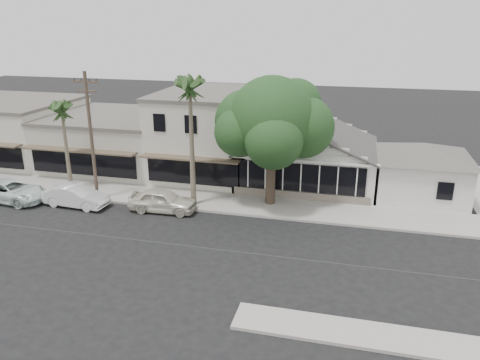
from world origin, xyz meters
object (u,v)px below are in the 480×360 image
(utility_pole, at_px, (91,134))
(car_1, at_px, (76,196))
(car_2, at_px, (11,191))
(shade_tree, at_px, (272,121))
(car_0, at_px, (163,200))

(utility_pole, bearing_deg, car_1, -118.54)
(car_1, distance_m, car_2, 5.00)
(car_2, bearing_deg, shade_tree, -73.74)
(utility_pole, relative_size, car_1, 1.99)
(utility_pole, distance_m, car_2, 7.23)
(utility_pole, distance_m, shade_tree, 12.27)
(shade_tree, bearing_deg, car_2, -167.52)
(car_0, bearing_deg, shade_tree, -67.24)
(utility_pole, height_order, car_0, utility_pole)
(car_2, bearing_deg, utility_pole, -70.49)
(utility_pole, height_order, car_2, utility_pole)
(utility_pole, bearing_deg, car_2, -164.27)
(car_0, relative_size, car_1, 1.00)
(car_2, xyz_separation_m, shade_tree, (17.77, 3.93, 5.09))
(car_0, relative_size, car_2, 0.85)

